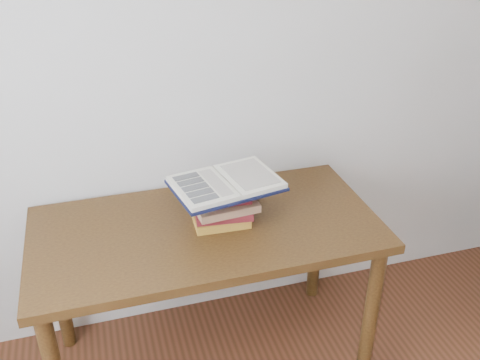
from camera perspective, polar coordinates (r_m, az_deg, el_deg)
name	(u,v)px	position (r m, az deg, el deg)	size (l,w,h in m)	color
desk	(207,246)	(2.14, -3.55, -7.02)	(1.34, 0.67, 0.72)	#4C3113
book_stack	(223,205)	(2.07, -1.80, -2.66)	(0.25, 0.20, 0.15)	#A79026
open_book	(226,183)	(2.02, -1.49, -0.34)	(0.44, 0.34, 0.03)	black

